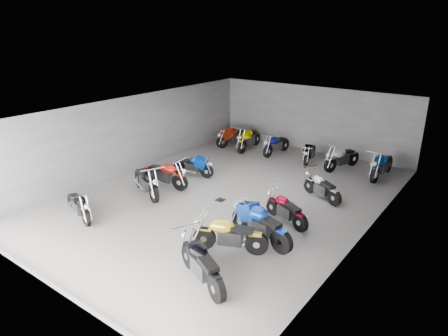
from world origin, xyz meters
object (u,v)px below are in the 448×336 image
(motorcycle_left_e, at_px, (193,166))
(motorcycle_left_a, at_px, (79,205))
(motorcycle_back_e, at_px, (342,158))
(motorcycle_right_b, at_px, (229,235))
(motorcycle_back_a, at_px, (234,136))
(drain_grate, at_px, (220,200))
(motorcycle_right_a, at_px, (201,263))
(motorcycle_back_f, at_px, (382,165))
(motorcycle_back_c, at_px, (276,144))
(motorcycle_right_d, at_px, (286,209))
(motorcycle_back_b, at_px, (249,139))
(motorcycle_left_d, at_px, (164,174))
(motorcycle_left_c, at_px, (146,181))
(motorcycle_back_d, at_px, (310,152))
(motorcycle_right_c, at_px, (260,224))
(motorcycle_right_f, at_px, (321,187))

(motorcycle_left_e, bearing_deg, motorcycle_left_a, -19.49)
(motorcycle_back_e, bearing_deg, motorcycle_right_b, 107.51)
(motorcycle_right_b, distance_m, motorcycle_back_a, 10.25)
(drain_grate, xyz_separation_m, motorcycle_right_a, (2.57, -4.16, 0.53))
(motorcycle_back_f, bearing_deg, motorcycle_back_c, 0.60)
(motorcycle_right_d, distance_m, motorcycle_back_b, 7.96)
(motorcycle_left_d, bearing_deg, motorcycle_left_c, -4.43)
(motorcycle_left_d, distance_m, motorcycle_right_a, 6.39)
(motorcycle_left_c, bearing_deg, motorcycle_back_e, 170.25)
(motorcycle_right_b, bearing_deg, motorcycle_back_e, -24.30)
(motorcycle_back_d, bearing_deg, motorcycle_right_c, 92.56)
(motorcycle_left_d, distance_m, motorcycle_left_e, 1.57)
(motorcycle_right_a, distance_m, motorcycle_right_b, 1.60)
(drain_grate, distance_m, motorcycle_back_d, 5.93)
(motorcycle_left_d, xyz_separation_m, motorcycle_left_e, (0.12, 1.56, -0.08))
(motorcycle_left_a, distance_m, motorcycle_right_a, 5.41)
(motorcycle_back_b, xyz_separation_m, motorcycle_back_d, (3.31, 0.06, -0.11))
(motorcycle_left_e, height_order, motorcycle_right_a, motorcycle_right_a)
(motorcycle_right_c, xyz_separation_m, motorcycle_right_d, (0.03, 1.50, -0.10))
(motorcycle_right_b, bearing_deg, motorcycle_back_b, 5.69)
(motorcycle_back_a, bearing_deg, motorcycle_left_a, 113.28)
(motorcycle_back_d, relative_size, motorcycle_back_f, 0.80)
(motorcycle_right_f, height_order, motorcycle_back_b, motorcycle_back_b)
(motorcycle_left_a, relative_size, motorcycle_back_d, 1.03)
(motorcycle_back_d, bearing_deg, motorcycle_back_f, 166.28)
(motorcycle_right_b, xyz_separation_m, motorcycle_back_e, (-0.02, 8.37, 0.01))
(motorcycle_left_a, bearing_deg, motorcycle_left_c, -171.93)
(motorcycle_left_a, distance_m, motorcycle_left_d, 3.62)
(drain_grate, relative_size, motorcycle_right_a, 0.15)
(motorcycle_right_d, xyz_separation_m, motorcycle_back_e, (-0.45, 5.90, 0.06))
(motorcycle_left_e, distance_m, motorcycle_back_d, 5.54)
(motorcycle_right_d, relative_size, motorcycle_back_f, 0.80)
(motorcycle_right_d, distance_m, motorcycle_back_a, 8.65)
(drain_grate, relative_size, motorcycle_right_c, 0.14)
(motorcycle_right_d, bearing_deg, drain_grate, 108.80)
(motorcycle_right_a, xyz_separation_m, motorcycle_back_c, (-3.66, 10.08, -0.04))
(motorcycle_left_d, relative_size, motorcycle_back_f, 0.95)
(motorcycle_right_d, relative_size, motorcycle_back_c, 0.89)
(motorcycle_right_a, xyz_separation_m, motorcycle_back_e, (-0.32, 9.94, -0.01))
(motorcycle_left_c, xyz_separation_m, motorcycle_back_a, (-1.10, 7.09, -0.05))
(motorcycle_right_d, bearing_deg, motorcycle_left_c, 123.70)
(drain_grate, distance_m, motorcycle_back_e, 6.23)
(motorcycle_back_b, bearing_deg, motorcycle_right_f, 139.99)
(motorcycle_back_a, height_order, motorcycle_back_f, motorcycle_back_f)
(motorcycle_right_a, height_order, motorcycle_back_d, motorcycle_right_a)
(drain_grate, bearing_deg, motorcycle_left_c, -153.15)
(motorcycle_left_c, relative_size, motorcycle_right_c, 0.94)
(motorcycle_right_d, height_order, motorcycle_back_a, motorcycle_back_a)
(motorcycle_right_c, relative_size, motorcycle_back_b, 0.99)
(motorcycle_right_b, relative_size, motorcycle_back_d, 1.09)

